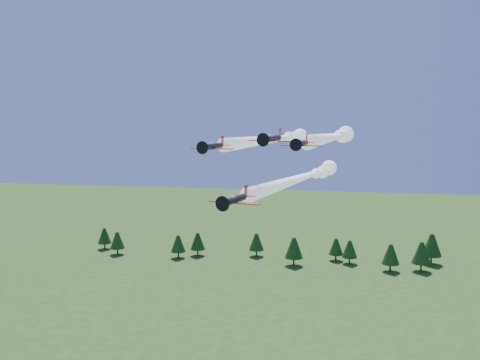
% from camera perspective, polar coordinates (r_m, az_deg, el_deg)
% --- Properties ---
extents(plane_lead, '(19.71, 57.53, 3.70)m').
position_cam_1_polar(plane_lead, '(113.01, 6.56, 0.24)').
color(plane_lead, black).
rests_on(plane_lead, ground).
extents(plane_left, '(17.48, 55.71, 3.70)m').
position_cam_1_polar(plane_left, '(120.95, 3.72, 4.40)').
color(plane_left, black).
rests_on(plane_left, ground).
extents(plane_right, '(12.85, 46.69, 3.70)m').
position_cam_1_polar(plane_right, '(110.47, 9.94, 4.54)').
color(plane_right, black).
rests_on(plane_right, ground).
extents(plane_slot, '(8.30, 9.17, 2.90)m').
position_cam_1_polar(plane_slot, '(93.80, 3.44, 4.41)').
color(plane_slot, black).
rests_on(plane_slot, ground).
extents(treeline, '(167.72, 19.25, 11.42)m').
position_cam_1_polar(treeline, '(202.26, 9.20, -7.11)').
color(treeline, '#382314').
rests_on(treeline, ground).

